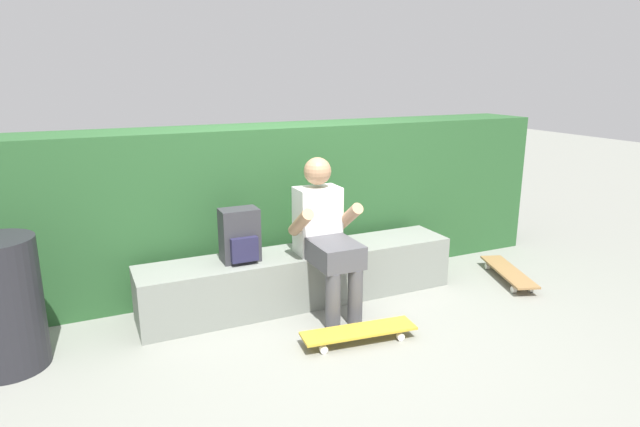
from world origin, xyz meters
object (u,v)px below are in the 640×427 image
Objects in this scene: skateboard_near_person at (359,332)px; trash_bin at (2,305)px; backpack_on_bench at (240,236)px; person_skater at (325,232)px; skateboard_beside_bench at (508,272)px; bench_main at (302,276)px.

trash_bin reaches higher than skateboard_near_person.
person_skater is at bearing -18.34° from backpack_on_bench.
skateboard_near_person is at bearing -16.67° from trash_bin.
skateboard_beside_bench is at bearing -8.42° from backpack_on_bench.
skateboard_near_person is 1.81m from skateboard_beside_bench.
skateboard_beside_bench is at bearing -10.94° from bench_main.
bench_main is at bearing 96.29° from skateboard_near_person.
person_skater is 2.93× the size of backpack_on_bench.
skateboard_beside_bench is (1.75, 0.43, 0.00)m from skateboard_near_person.
bench_main is 6.38× the size of backpack_on_bench.
trash_bin reaches higher than backpack_on_bench.
backpack_on_bench is at bearing 5.10° from trash_bin.
backpack_on_bench is 1.57m from trash_bin.
person_skater is 1.43× the size of skateboard_beside_bench.
person_skater is 0.64m from backpack_on_bench.
skateboard_beside_bench is at bearing -4.80° from person_skater.
bench_main is 0.48m from person_skater.
skateboard_beside_bench is (1.73, -0.15, -0.55)m from person_skater.
backpack_on_bench reaches higher than skateboard_beside_bench.
skateboard_near_person is 1.12m from backpack_on_bench.
skateboard_near_person is (-0.02, -0.58, -0.55)m from person_skater.
backpack_on_bench is (-0.59, 0.78, 0.54)m from skateboard_near_person.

